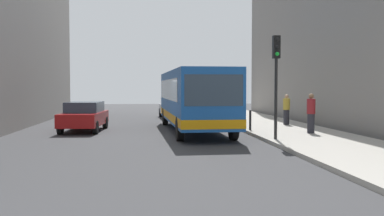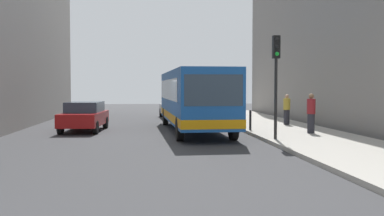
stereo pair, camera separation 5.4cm
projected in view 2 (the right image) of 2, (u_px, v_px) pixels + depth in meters
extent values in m
plane|color=#38383A|center=(182.00, 137.00, 19.85)|extent=(80.00, 80.00, 0.00)
cube|color=#ADA89E|center=(300.00, 134.00, 20.41)|extent=(4.40, 40.00, 0.15)
cube|color=gray|center=(384.00, 7.00, 24.71)|extent=(7.00, 32.00, 13.28)
cube|color=#19519E|center=(194.00, 97.00, 22.38)|extent=(2.82, 11.07, 2.50)
cube|color=orange|center=(194.00, 116.00, 22.43)|extent=(2.84, 11.09, 0.36)
cube|color=#2D3D4C|center=(214.00, 90.00, 16.94)|extent=(2.26, 0.13, 1.20)
cube|color=#2D3D4C|center=(192.00, 89.00, 22.86)|extent=(2.79, 9.47, 1.00)
cylinder|color=black|center=(233.00, 128.00, 18.73)|extent=(0.31, 1.01, 1.00)
cylinder|color=black|center=(180.00, 129.00, 18.43)|extent=(0.31, 1.01, 1.00)
cylinder|color=black|center=(204.00, 116.00, 26.45)|extent=(0.31, 1.01, 1.00)
cylinder|color=black|center=(165.00, 117.00, 26.15)|extent=(0.31, 1.01, 1.00)
cube|color=maroon|center=(84.00, 118.00, 22.59)|extent=(2.09, 4.51, 0.64)
cube|color=#2D3D4C|center=(85.00, 107.00, 22.71)|extent=(1.76, 2.57, 0.52)
cylinder|color=black|center=(96.00, 127.00, 21.14)|extent=(0.26, 0.65, 0.64)
cylinder|color=black|center=(60.00, 128.00, 21.08)|extent=(0.26, 0.65, 0.64)
cylinder|color=black|center=(105.00, 122.00, 24.13)|extent=(0.26, 0.65, 0.64)
cylinder|color=black|center=(75.00, 123.00, 24.07)|extent=(0.26, 0.65, 0.64)
cube|color=#A5A8AD|center=(174.00, 109.00, 32.24)|extent=(1.98, 4.47, 0.64)
cube|color=#2D3D4C|center=(174.00, 101.00, 32.36)|extent=(1.70, 2.53, 0.52)
cylinder|color=black|center=(188.00, 115.00, 30.89)|extent=(0.25, 0.65, 0.64)
cylinder|color=black|center=(164.00, 115.00, 30.65)|extent=(0.25, 0.65, 0.64)
cylinder|color=black|center=(183.00, 112.00, 33.86)|extent=(0.25, 0.65, 0.64)
cylinder|color=black|center=(161.00, 113.00, 33.62)|extent=(0.25, 0.65, 0.64)
cylinder|color=black|center=(276.00, 99.00, 17.78)|extent=(0.12, 0.12, 3.20)
cube|color=black|center=(276.00, 47.00, 17.69)|extent=(0.28, 0.24, 0.90)
sphere|color=black|center=(277.00, 40.00, 17.54)|extent=(0.16, 0.16, 0.16)
sphere|color=black|center=(277.00, 47.00, 17.56)|extent=(0.16, 0.16, 0.16)
sphere|color=green|center=(277.00, 54.00, 17.57)|extent=(0.16, 0.16, 0.16)
cylinder|color=black|center=(250.00, 120.00, 21.67)|extent=(0.11, 0.11, 0.95)
cylinder|color=black|center=(239.00, 117.00, 24.33)|extent=(0.11, 0.11, 0.95)
cylinder|color=#26262D|center=(311.00, 124.00, 20.10)|extent=(0.32, 0.32, 0.87)
cylinder|color=maroon|center=(311.00, 106.00, 20.06)|extent=(0.38, 0.38, 0.67)
sphere|color=#8C6647|center=(311.00, 96.00, 20.04)|extent=(0.24, 0.24, 0.24)
cylinder|color=#26262D|center=(287.00, 117.00, 24.82)|extent=(0.32, 0.32, 0.82)
cylinder|color=gold|center=(287.00, 104.00, 24.78)|extent=(0.38, 0.38, 0.63)
sphere|color=tan|center=(287.00, 96.00, 24.76)|extent=(0.22, 0.22, 0.22)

